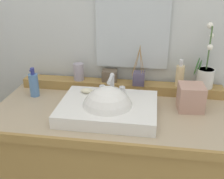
{
  "coord_description": "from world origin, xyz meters",
  "views": [
    {
      "loc": [
        0.19,
        -1.3,
        1.56
      ],
      "look_at": [
        -0.01,
        -0.02,
        0.98
      ],
      "focal_mm": 44.89,
      "sensor_mm": 36.0,
      "label": 1
    }
  ],
  "objects_px": {
    "sink_basin": "(108,110)",
    "soap_bar": "(87,91)",
    "tumbler_cup": "(79,72)",
    "soap_dispenser": "(180,75)",
    "trinket_box": "(110,75)",
    "lotion_bottle": "(34,84)",
    "tissue_box": "(191,97)",
    "potted_plant": "(205,74)",
    "reed_diffuser": "(139,78)"
  },
  "relations": [
    {
      "from": "soap_dispenser",
      "to": "lotion_bottle",
      "type": "height_order",
      "value": "soap_dispenser"
    },
    {
      "from": "soap_bar",
      "to": "tissue_box",
      "type": "bearing_deg",
      "value": 1.57
    },
    {
      "from": "soap_bar",
      "to": "lotion_bottle",
      "type": "xyz_separation_m",
      "value": [
        -0.33,
        0.05,
        -0.0
      ]
    },
    {
      "from": "potted_plant",
      "to": "trinket_box",
      "type": "xyz_separation_m",
      "value": [
        -0.55,
        0.01,
        -0.05
      ]
    },
    {
      "from": "lotion_bottle",
      "to": "tissue_box",
      "type": "distance_m",
      "value": 0.88
    },
    {
      "from": "soap_bar",
      "to": "tissue_box",
      "type": "xyz_separation_m",
      "value": [
        0.55,
        0.02,
        -0.01
      ]
    },
    {
      "from": "trinket_box",
      "to": "tissue_box",
      "type": "xyz_separation_m",
      "value": [
        0.46,
        -0.2,
        -0.02
      ]
    },
    {
      "from": "soap_dispenser",
      "to": "tumbler_cup",
      "type": "bearing_deg",
      "value": 179.89
    },
    {
      "from": "reed_diffuser",
      "to": "potted_plant",
      "type": "bearing_deg",
      "value": 3.07
    },
    {
      "from": "trinket_box",
      "to": "lotion_bottle",
      "type": "distance_m",
      "value": 0.45
    },
    {
      "from": "sink_basin",
      "to": "lotion_bottle",
      "type": "bearing_deg",
      "value": 160.42
    },
    {
      "from": "tissue_box",
      "to": "soap_bar",
      "type": "bearing_deg",
      "value": -178.43
    },
    {
      "from": "trinket_box",
      "to": "sink_basin",
      "type": "bearing_deg",
      "value": -85.77
    },
    {
      "from": "sink_basin",
      "to": "tumbler_cup",
      "type": "bearing_deg",
      "value": 126.7
    },
    {
      "from": "potted_plant",
      "to": "soap_dispenser",
      "type": "relative_size",
      "value": 2.31
    },
    {
      "from": "soap_bar",
      "to": "trinket_box",
      "type": "bearing_deg",
      "value": 67.04
    },
    {
      "from": "tumbler_cup",
      "to": "lotion_bottle",
      "type": "relative_size",
      "value": 0.6
    },
    {
      "from": "soap_bar",
      "to": "soap_dispenser",
      "type": "bearing_deg",
      "value": 21.27
    },
    {
      "from": "potted_plant",
      "to": "reed_diffuser",
      "type": "height_order",
      "value": "potted_plant"
    },
    {
      "from": "soap_bar",
      "to": "lotion_bottle",
      "type": "height_order",
      "value": "lotion_bottle"
    },
    {
      "from": "soap_dispenser",
      "to": "soap_bar",
      "type": "bearing_deg",
      "value": -158.73
    },
    {
      "from": "soap_dispenser",
      "to": "potted_plant",
      "type": "bearing_deg",
      "value": 1.75
    },
    {
      "from": "sink_basin",
      "to": "lotion_bottle",
      "type": "height_order",
      "value": "sink_basin"
    },
    {
      "from": "potted_plant",
      "to": "reed_diffuser",
      "type": "relative_size",
      "value": 1.55
    },
    {
      "from": "potted_plant",
      "to": "lotion_bottle",
      "type": "relative_size",
      "value": 2.14
    },
    {
      "from": "sink_basin",
      "to": "tissue_box",
      "type": "bearing_deg",
      "value": 17.17
    },
    {
      "from": "tumbler_cup",
      "to": "trinket_box",
      "type": "distance_m",
      "value": 0.19
    },
    {
      "from": "soap_dispenser",
      "to": "lotion_bottle",
      "type": "xyz_separation_m",
      "value": [
        -0.83,
        -0.15,
        -0.05
      ]
    },
    {
      "from": "tumbler_cup",
      "to": "lotion_bottle",
      "type": "distance_m",
      "value": 0.27
    },
    {
      "from": "sink_basin",
      "to": "potted_plant",
      "type": "relative_size",
      "value": 1.34
    },
    {
      "from": "soap_dispenser",
      "to": "tissue_box",
      "type": "height_order",
      "value": "soap_dispenser"
    },
    {
      "from": "soap_bar",
      "to": "soap_dispenser",
      "type": "relative_size",
      "value": 0.44
    },
    {
      "from": "potted_plant",
      "to": "trinket_box",
      "type": "distance_m",
      "value": 0.56
    },
    {
      "from": "potted_plant",
      "to": "lotion_bottle",
      "type": "height_order",
      "value": "potted_plant"
    },
    {
      "from": "tumbler_cup",
      "to": "tissue_box",
      "type": "xyz_separation_m",
      "value": [
        0.65,
        -0.18,
        -0.04
      ]
    },
    {
      "from": "lotion_bottle",
      "to": "soap_bar",
      "type": "bearing_deg",
      "value": -8.64
    },
    {
      "from": "soap_dispenser",
      "to": "tumbler_cup",
      "type": "relative_size",
      "value": 1.54
    },
    {
      "from": "reed_diffuser",
      "to": "sink_basin",
      "type": "bearing_deg",
      "value": -114.6
    },
    {
      "from": "sink_basin",
      "to": "lotion_bottle",
      "type": "distance_m",
      "value": 0.49
    },
    {
      "from": "soap_bar",
      "to": "soap_dispenser",
      "type": "distance_m",
      "value": 0.54
    },
    {
      "from": "sink_basin",
      "to": "trinket_box",
      "type": "xyz_separation_m",
      "value": [
        -0.04,
        0.33,
        0.06
      ]
    },
    {
      "from": "sink_basin",
      "to": "soap_bar",
      "type": "height_order",
      "value": "sink_basin"
    },
    {
      "from": "sink_basin",
      "to": "soap_dispenser",
      "type": "xyz_separation_m",
      "value": [
        0.37,
        0.31,
        0.09
      ]
    },
    {
      "from": "sink_basin",
      "to": "soap_bar",
      "type": "relative_size",
      "value": 6.99
    },
    {
      "from": "soap_bar",
      "to": "tumbler_cup",
      "type": "relative_size",
      "value": 0.68
    },
    {
      "from": "soap_dispenser",
      "to": "tumbler_cup",
      "type": "xyz_separation_m",
      "value": [
        -0.6,
        0.0,
        -0.01
      ]
    },
    {
      "from": "soap_dispenser",
      "to": "trinket_box",
      "type": "distance_m",
      "value": 0.42
    },
    {
      "from": "tissue_box",
      "to": "sink_basin",
      "type": "bearing_deg",
      "value": -162.83
    },
    {
      "from": "trinket_box",
      "to": "potted_plant",
      "type": "bearing_deg",
      "value": -4.77
    },
    {
      "from": "reed_diffuser",
      "to": "trinket_box",
      "type": "relative_size",
      "value": 2.62
    }
  ]
}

